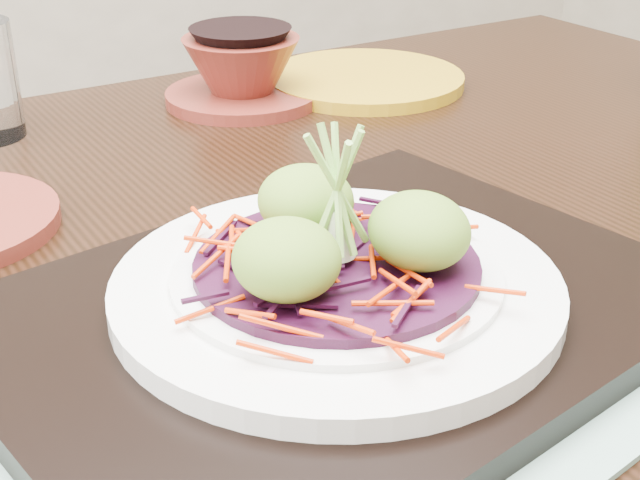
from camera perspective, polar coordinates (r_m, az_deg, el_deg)
name	(u,v)px	position (r m, az deg, el deg)	size (l,w,h in m)	color
dining_table	(292,389)	(0.61, -1.79, -9.52)	(1.32, 0.96, 0.77)	black
placemat	(336,328)	(0.48, 1.03, -5.64)	(0.41, 0.32, 0.00)	gray
serving_tray	(336,312)	(0.47, 1.04, -4.62)	(0.36, 0.27, 0.02)	black
white_plate	(336,286)	(0.46, 1.06, -2.94)	(0.23, 0.23, 0.02)	white
cabbage_bed	(337,266)	(0.46, 1.07, -1.64)	(0.15, 0.15, 0.01)	#2C0825
carrot_julienne	(337,253)	(0.45, 1.08, -0.84)	(0.18, 0.18, 0.01)	red
guacamole_scoops	(337,229)	(0.45, 1.13, 0.68)	(0.13, 0.11, 0.04)	olive
scallion_garnish	(337,196)	(0.44, 1.11, 2.80)	(0.05, 0.05, 0.08)	#7DB749
terracotta_bowl_set	(242,74)	(0.83, -5.02, 10.57)	(0.20, 0.20, 0.06)	#5D1E16
yellow_plate	(365,79)	(0.89, 2.87, 10.22)	(0.19, 0.19, 0.01)	#A37912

